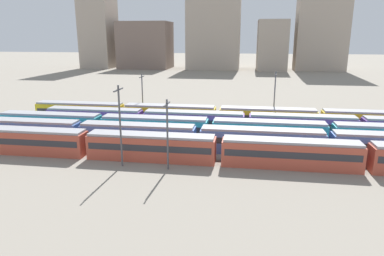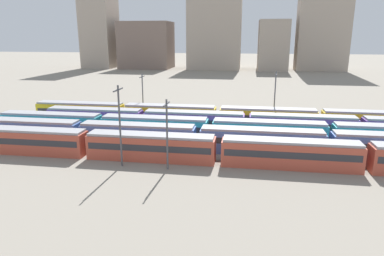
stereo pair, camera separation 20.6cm
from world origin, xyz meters
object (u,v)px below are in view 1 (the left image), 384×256
at_px(train_track_0, 219,150).
at_px(train_track_4, 267,117).
at_px(train_track_2, 269,132).
at_px(catenary_pole_3, 142,94).
at_px(catenary_pole_0, 167,131).
at_px(catenary_pole_2, 120,123).
at_px(train_track_3, 247,123).
at_px(train_track_1, 328,144).
at_px(catenary_pole_1, 275,95).

height_order(train_track_0, train_track_4, same).
bearing_deg(train_track_2, catenary_pole_3, 151.38).
relative_size(catenary_pole_0, catenary_pole_2, 0.85).
xyz_separation_m(train_track_3, catenary_pole_3, (-21.49, 8.44, 3.33)).
height_order(train_track_2, catenary_pole_3, catenary_pole_3).
distance_m(catenary_pole_2, catenary_pole_3, 27.56).
bearing_deg(train_track_2, train_track_3, 123.97).
bearing_deg(catenary_pole_2, train_track_1, 16.38).
height_order(train_track_4, catenary_pole_0, catenary_pole_0).
bearing_deg(train_track_4, catenary_pole_3, 172.72).
relative_size(train_track_0, train_track_4, 0.80).
bearing_deg(train_track_0, train_track_3, 76.58).
relative_size(train_track_3, catenary_pole_3, 7.95).
bearing_deg(train_track_3, train_track_2, -56.03).
distance_m(train_track_0, catenary_pole_3, 30.08).
height_order(train_track_3, catenary_pole_2, catenary_pole_2).
bearing_deg(catenary_pole_0, train_track_3, 61.91).
relative_size(train_track_0, catenary_pole_0, 8.05).
distance_m(train_track_3, catenary_pole_3, 23.33).
bearing_deg(catenary_pole_3, train_track_4, -7.28).
height_order(train_track_0, train_track_2, same).
relative_size(train_track_3, train_track_4, 0.80).
bearing_deg(train_track_1, catenary_pole_2, -163.62).
relative_size(train_track_1, catenary_pole_2, 10.35).
relative_size(train_track_0, catenary_pole_2, 6.87).
relative_size(train_track_0, catenary_pole_3, 7.95).
xyz_separation_m(train_track_0, train_track_4, (7.60, 20.80, 0.00)).
relative_size(train_track_0, train_track_1, 0.66).
distance_m(train_track_2, catenary_pole_3, 28.67).
height_order(catenary_pole_0, catenary_pole_3, catenary_pole_3).
bearing_deg(catenary_pole_2, catenary_pole_3, 100.67).
height_order(train_track_1, train_track_3, same).
xyz_separation_m(train_track_1, catenary_pole_2, (-28.01, -8.23, 4.09)).
xyz_separation_m(train_track_3, train_track_4, (3.88, 5.20, 0.00)).
xyz_separation_m(train_track_1, catenary_pole_1, (-6.40, 18.65, 3.82)).
xyz_separation_m(train_track_0, catenary_pole_3, (-17.77, 24.04, 3.33)).
bearing_deg(train_track_3, train_track_4, 53.25).
xyz_separation_m(train_track_0, train_track_1, (15.34, 5.20, 0.00)).
xyz_separation_m(train_track_3, catenary_pole_1, (5.21, 8.25, 3.82)).
bearing_deg(train_track_0, catenary_pole_3, 126.47).
bearing_deg(train_track_4, catenary_pole_1, 66.38).
xyz_separation_m(catenary_pole_1, catenary_pole_2, (-21.60, -26.88, 0.28)).
height_order(train_track_2, catenary_pole_2, catenary_pole_2).
relative_size(train_track_4, catenary_pole_3, 9.96).
relative_size(train_track_0, train_track_2, 0.80).
relative_size(train_track_3, catenary_pole_0, 8.05).
bearing_deg(catenary_pole_3, catenary_pole_1, -0.42).
bearing_deg(train_track_4, train_track_2, -92.09).
height_order(train_track_2, train_track_3, same).
xyz_separation_m(train_track_2, train_track_3, (-3.50, 5.20, 0.00)).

